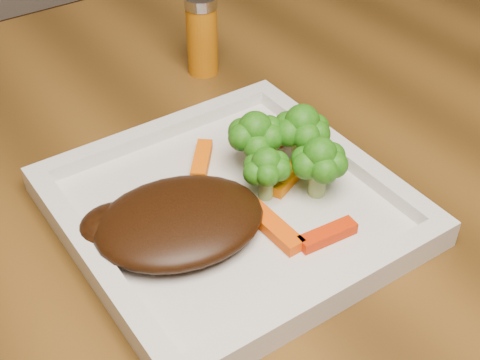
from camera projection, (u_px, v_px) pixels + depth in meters
plate at (231, 212)px, 0.58m from camera, size 0.27×0.27×0.01m
steak at (179, 221)px, 0.54m from camera, size 0.16×0.14×0.03m
broccoli_0 at (255, 138)px, 0.59m from camera, size 0.07×0.07×0.07m
broccoli_1 at (301, 135)px, 0.60m from camera, size 0.06×0.06×0.06m
broccoli_2 at (319, 167)px, 0.57m from camera, size 0.06×0.06×0.06m
broccoli_3 at (266, 169)px, 0.57m from camera, size 0.06×0.06×0.06m
carrot_0 at (327, 235)px, 0.54m from camera, size 0.05×0.02×0.01m
carrot_2 at (274, 227)px, 0.55m from camera, size 0.02×0.06×0.01m
carrot_3 at (292, 134)px, 0.65m from camera, size 0.05×0.02×0.01m
carrot_4 at (202, 160)px, 0.62m from camera, size 0.04×0.05×0.01m
carrot_6 at (290, 175)px, 0.60m from camera, size 0.06×0.04×0.01m
spice_shaker at (202, 35)px, 0.75m from camera, size 0.04×0.04×0.09m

